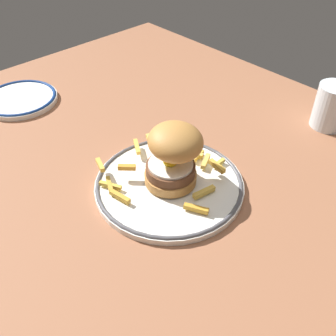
% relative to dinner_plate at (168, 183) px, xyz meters
% --- Properties ---
extents(ground_plane, '(1.36, 1.05, 0.04)m').
position_rel_dinner_plate_xyz_m(ground_plane, '(0.00, 0.02, -0.03)').
color(ground_plane, '#925B3E').
extents(dinner_plate, '(0.28, 0.28, 0.02)m').
position_rel_dinner_plate_xyz_m(dinner_plate, '(0.00, 0.00, 0.00)').
color(dinner_plate, white).
rests_on(dinner_plate, ground_plane).
extents(burger, '(0.11, 0.11, 0.12)m').
position_rel_dinner_plate_xyz_m(burger, '(0.00, 0.01, 0.07)').
color(burger, '#BB7D3D').
rests_on(burger, dinner_plate).
extents(fries_pile, '(0.24, 0.22, 0.03)m').
position_rel_dinner_plate_xyz_m(fries_pile, '(-0.02, 0.01, 0.02)').
color(fries_pile, gold).
rests_on(fries_pile, dinner_plate).
extents(water_glass, '(0.08, 0.08, 0.10)m').
position_rel_dinner_plate_xyz_m(water_glass, '(0.10, 0.41, 0.04)').
color(water_glass, silver).
rests_on(water_glass, ground_plane).
extents(side_plate, '(0.18, 0.18, 0.02)m').
position_rel_dinner_plate_xyz_m(side_plate, '(-0.48, -0.05, -0.00)').
color(side_plate, white).
rests_on(side_plate, ground_plane).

